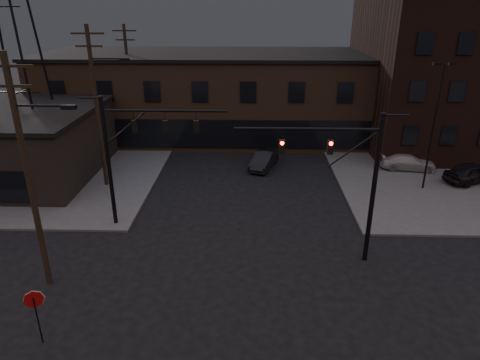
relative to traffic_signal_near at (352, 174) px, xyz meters
name	(u,v)px	position (x,y,z in m)	size (l,w,h in m)	color
ground	(241,313)	(-5.36, -4.50, -4.93)	(140.00, 140.00, 0.00)	black
sidewalk_nw	(12,150)	(-27.36, 17.50, -4.86)	(30.00, 30.00, 0.15)	#474744
building_row	(249,96)	(-5.36, 23.50, -0.93)	(40.00, 12.00, 8.00)	#503A2A
traffic_signal_near	(352,174)	(0.00, 0.00, 0.00)	(7.12, 0.24, 8.00)	black
traffic_signal_far	(129,148)	(-12.07, 3.50, 0.08)	(7.12, 0.24, 8.00)	black
stop_sign	(35,305)	(-13.36, -6.49, -3.09)	(0.72, 0.33, 2.48)	black
utility_pole_near	(29,171)	(-14.79, -2.50, 0.94)	(3.70, 0.28, 11.00)	black
utility_pole_mid	(98,105)	(-15.79, 9.50, 1.19)	(3.70, 0.28, 11.50)	black
utility_pole_far	(129,81)	(-16.86, 21.50, 0.85)	(2.20, 0.28, 11.00)	black
transmission_tower	(3,7)	(-23.36, 13.50, 7.57)	(7.00, 7.00, 25.00)	black
lot_light_a	(435,116)	(7.64, 9.50, 0.58)	(1.50, 0.28, 9.14)	black
parked_car_lot_a	(472,172)	(11.69, 10.77, -4.01)	(1.81, 4.50, 1.53)	black
parked_car_lot_b	(408,162)	(7.73, 13.37, -4.15)	(1.76, 4.33, 1.26)	#A4A4A6
car_crossing	(264,160)	(-3.98, 13.73, -4.25)	(1.45, 4.16, 1.37)	black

